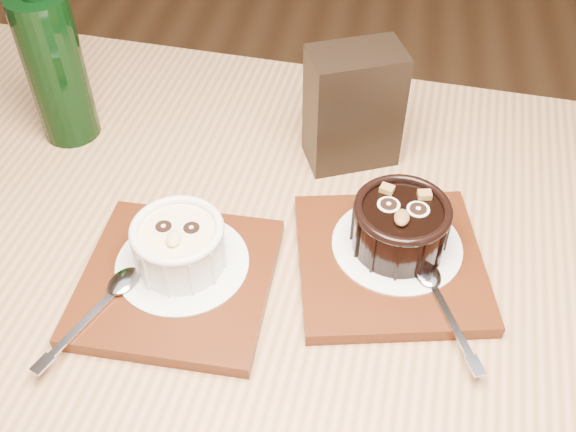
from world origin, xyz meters
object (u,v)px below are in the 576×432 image
(table, at_px, (268,349))
(ramekin_white, at_px, (179,244))
(tray_right, at_px, (390,262))
(condiment_stand, at_px, (353,108))
(ramekin_dark, at_px, (400,224))
(green_bottle, at_px, (54,63))
(tray_left, at_px, (177,281))

(table, xyz_separation_m, ramekin_white, (-0.09, 0.02, 0.13))
(tray_right, bearing_deg, condiment_stand, 108.85)
(table, bearing_deg, ramekin_white, 169.59)
(ramekin_dark, height_order, condiment_stand, condiment_stand)
(ramekin_dark, bearing_deg, tray_right, -104.27)
(table, height_order, condiment_stand, condiment_stand)
(ramekin_white, height_order, ramekin_dark, ramekin_dark)
(green_bottle, bearing_deg, condiment_stand, 1.28)
(tray_right, distance_m, ramekin_dark, 0.04)
(tray_right, bearing_deg, table, -153.81)
(tray_left, xyz_separation_m, ramekin_white, (0.00, 0.02, 0.04))
(table, distance_m, tray_right, 0.16)
(tray_right, xyz_separation_m, green_bottle, (-0.39, 0.16, 0.09))
(ramekin_dark, distance_m, green_bottle, 0.43)
(table, relative_size, tray_left, 6.99)
(table, xyz_separation_m, tray_right, (0.12, 0.06, 0.10))
(tray_left, distance_m, green_bottle, 0.30)
(table, relative_size, ramekin_dark, 13.25)
(tray_right, height_order, condiment_stand, condiment_stand)
(ramekin_white, bearing_deg, tray_left, -101.97)
(table, bearing_deg, ramekin_dark, 31.11)
(ramekin_dark, bearing_deg, condiment_stand, 116.23)
(tray_left, relative_size, green_bottle, 0.72)
(tray_left, relative_size, ramekin_dark, 1.89)
(table, height_order, tray_left, tray_left)
(tray_right, distance_m, condiment_stand, 0.18)
(tray_left, relative_size, tray_right, 1.00)
(ramekin_white, relative_size, green_bottle, 0.36)
(condiment_stand, relative_size, green_bottle, 0.56)
(condiment_stand, bearing_deg, ramekin_white, -125.31)
(table, height_order, ramekin_dark, ramekin_dark)
(tray_left, distance_m, condiment_stand, 0.27)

